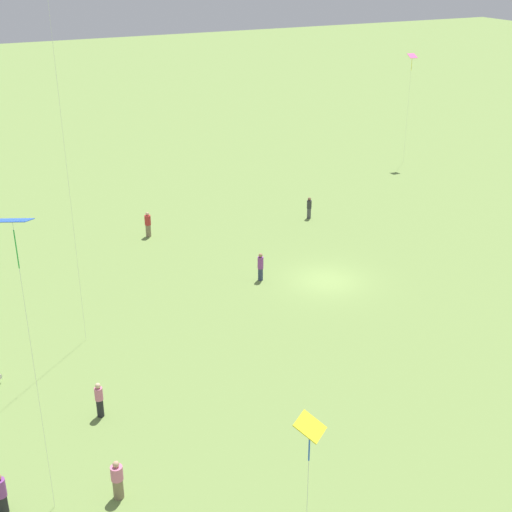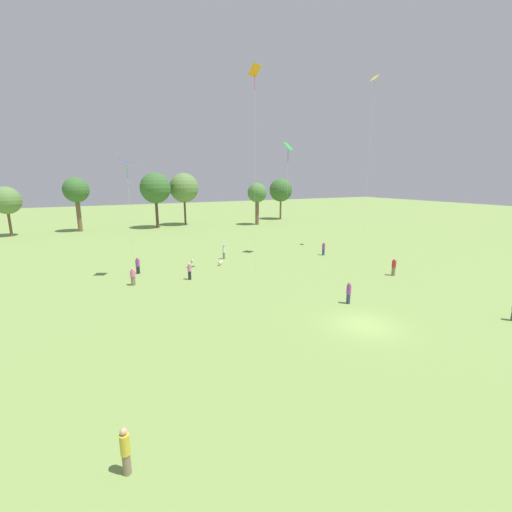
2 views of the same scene
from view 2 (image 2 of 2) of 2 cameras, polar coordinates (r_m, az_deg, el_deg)
ground_plane at (r=24.53m, az=17.57°, el=-10.86°), size 240.00×240.00×0.00m
tree_0 at (r=70.77m, az=-36.20°, el=7.47°), size 4.55×4.55×8.30m
tree_1 at (r=70.70m, az=-27.79°, el=9.58°), size 4.49×4.49×9.79m
tree_2 at (r=70.07m, az=-16.44°, el=10.79°), size 5.84×5.84×10.69m
tree_3 at (r=73.19m, az=-11.92°, el=11.06°), size 5.94×5.94×10.66m
tree_4 at (r=72.18m, az=0.19°, el=10.36°), size 4.01×4.01×8.67m
tree_5 at (r=82.54m, az=4.16°, el=10.89°), size 5.39×5.39×9.55m
person_0 at (r=33.30m, az=-19.83°, el=-3.29°), size 0.53×0.53×1.64m
person_1 at (r=37.12m, az=21.98°, el=-1.71°), size 0.59×0.59×1.79m
person_3 at (r=41.69m, az=-5.38°, el=0.67°), size 0.42×0.42×1.71m
person_4 at (r=37.19m, az=-19.11°, el=-1.52°), size 0.50×0.50×1.71m
person_5 at (r=13.60m, az=-20.93°, el=-28.05°), size 0.42×0.42×1.74m
person_6 at (r=44.41m, az=11.19°, el=1.20°), size 0.48×0.48×1.67m
person_8 at (r=33.68m, az=-11.02°, el=-2.50°), size 0.50×0.50×1.67m
person_9 at (r=27.78m, az=15.18°, el=-5.94°), size 0.38×0.38×1.75m
kite_1 at (r=34.42m, az=-20.77°, el=14.00°), size 1.37×1.39×11.29m
kite_2 at (r=43.35m, az=5.38°, el=17.27°), size 1.53×1.43×13.82m
kite_3 at (r=50.54m, az=19.05°, el=24.75°), size 0.86×1.04×22.28m
kite_4 at (r=35.25m, az=-0.21°, el=27.32°), size 1.32×1.11×19.68m
dog_0 at (r=38.77m, az=-5.92°, el=-1.05°), size 0.75×0.65×0.51m
picnic_bag_0 at (r=40.47m, az=-10.53°, el=-0.87°), size 0.29×0.42×0.34m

